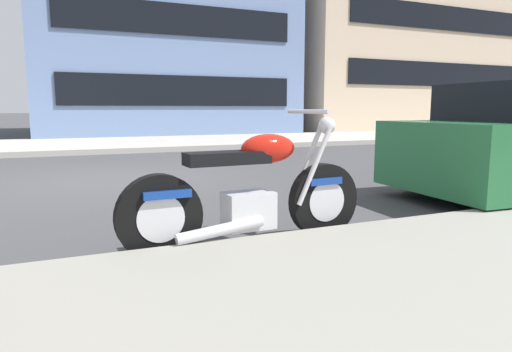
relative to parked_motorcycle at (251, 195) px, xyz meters
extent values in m
plane|color=#3D3D3F|center=(-0.69, 4.24, -0.43)|extent=(260.00, 260.00, 0.00)
cube|color=#ADA89E|center=(11.31, 11.02, -0.36)|extent=(120.00, 5.00, 0.14)
cube|color=silver|center=(-0.69, 0.55, -0.43)|extent=(0.12, 2.20, 0.01)
cylinder|color=black|center=(0.71, 0.03, -0.11)|extent=(0.66, 0.14, 0.66)
cylinder|color=silver|center=(0.71, 0.03, -0.11)|extent=(0.37, 0.14, 0.36)
cylinder|color=black|center=(-0.76, -0.03, -0.11)|extent=(0.66, 0.14, 0.66)
cylinder|color=silver|center=(-0.76, -0.03, -0.11)|extent=(0.37, 0.14, 0.36)
cube|color=silver|center=(-0.02, 0.00, -0.12)|extent=(0.41, 0.28, 0.30)
cube|color=black|center=(-0.20, 0.00, 0.31)|extent=(0.69, 0.25, 0.10)
ellipsoid|color=#B7190F|center=(0.16, 0.01, 0.37)|extent=(0.49, 0.26, 0.24)
cube|color=navy|center=(-0.71, -0.03, 0.07)|extent=(0.37, 0.20, 0.06)
cube|color=navy|center=(0.69, 0.03, 0.07)|extent=(0.33, 0.17, 0.06)
cylinder|color=silver|center=(0.56, 0.10, 0.21)|extent=(0.34, 0.06, 0.65)
cylinder|color=silver|center=(0.57, -0.04, 0.21)|extent=(0.34, 0.06, 0.65)
cylinder|color=silver|center=(0.53, 0.03, 0.67)|extent=(0.06, 0.62, 0.04)
sphere|color=silver|center=(0.73, 0.03, 0.55)|extent=(0.15, 0.15, 0.15)
cylinder|color=silver|center=(-0.32, -0.15, -0.22)|extent=(0.71, 0.12, 0.16)
cylinder|color=black|center=(3.16, 1.40, -0.12)|extent=(0.63, 0.25, 0.62)
cube|color=#6B84B2|center=(2.87, 18.54, 3.63)|extent=(10.24, 10.43, 8.13)
cube|color=black|center=(2.87, 13.29, 1.35)|extent=(8.60, 0.06, 1.10)
cube|color=black|center=(2.87, 13.29, 3.87)|extent=(8.60, 0.06, 1.10)
cube|color=beige|center=(16.34, 17.51, 5.79)|extent=(14.74, 8.37, 12.46)
cube|color=black|center=(16.34, 13.29, 2.31)|extent=(12.38, 0.06, 1.10)
cube|color=black|center=(16.34, 13.29, 4.88)|extent=(12.38, 0.06, 1.10)
camera|label=1|loc=(-1.41, -3.35, 0.70)|focal=31.90mm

